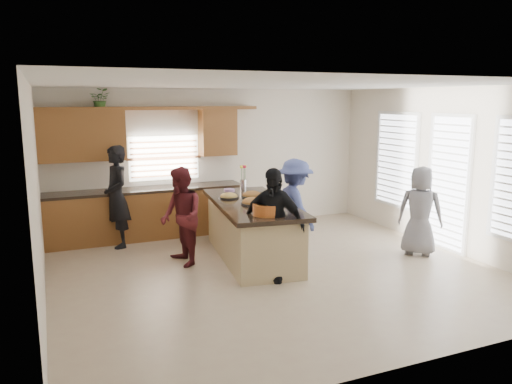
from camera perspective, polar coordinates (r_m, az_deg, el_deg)
name	(u,v)px	position (r m, az deg, el deg)	size (l,w,h in m)	color
floor	(276,271)	(7.72, 2.26, -9.05)	(6.50, 6.50, 0.00)	#C2B190
room_shell	(277,147)	(7.31, 2.37, 5.13)	(6.52, 6.02, 2.81)	silver
back_cabinetry	(143,190)	(9.60, -12.75, 0.21)	(4.08, 0.66, 2.46)	brown
right_wall_glazing	(450,174)	(9.13, 21.32, 1.95)	(0.06, 4.00, 2.25)	white
island	(252,231)	(8.23, -0.46, -4.51)	(1.49, 2.83, 0.95)	tan
platter_front	(253,202)	(7.93, -0.34, -1.20)	(0.39, 0.39, 0.16)	black
platter_mid	(252,195)	(8.51, -0.45, -0.39)	(0.37, 0.37, 0.15)	black
platter_back	(229,197)	(8.42, -3.12, -0.52)	(0.33, 0.33, 0.13)	black
salad_bowl	(267,209)	(7.17, 1.32, -1.92)	(0.43, 0.43, 0.17)	#BC5B22
clear_cup	(282,207)	(7.45, 2.95, -1.75)	(0.09, 0.09, 0.11)	white
plate_stack	(229,190)	(9.02, -3.07, 0.20)	(0.20, 0.20, 0.05)	#AF85C1
flower_vase	(243,176)	(9.23, -1.47, 1.80)	(0.14, 0.14, 0.45)	silver
potted_plant	(101,99)	(9.45, -17.35, 10.08)	(0.35, 0.30, 0.39)	#396829
woman_left_back	(117,197)	(9.11, -15.64, -0.53)	(0.66, 0.43, 1.81)	black
woman_left_mid	(181,217)	(7.90, -8.53, -2.81)	(0.76, 0.59, 1.56)	#5A1B20
woman_left_front	(273,224)	(7.17, 1.90, -3.72)	(0.96, 0.40, 1.65)	black
woman_right_back	(295,207)	(8.40, 4.49, -1.71)	(1.05, 0.60, 1.62)	#3F4C8B
woman_right_front	(420,211)	(8.79, 18.25, -2.05)	(0.74, 0.48, 1.51)	slate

